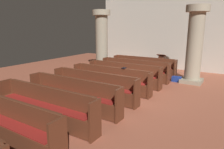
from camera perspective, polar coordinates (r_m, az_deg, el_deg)
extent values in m
plane|color=#AD5B42|center=(8.24, 4.26, -5.42)|extent=(19.20, 19.20, 0.00)
cube|color=beige|center=(13.50, 16.78, 11.04)|extent=(10.00, 0.16, 4.50)
cube|color=brown|center=(11.51, 8.73, 2.26)|extent=(3.49, 0.38, 0.05)
cube|color=brown|center=(11.61, 9.10, 3.66)|extent=(3.49, 0.04, 0.48)
cube|color=#562B1A|center=(11.62, 9.23, 4.81)|extent=(3.35, 0.06, 0.02)
cube|color=#5B2D1B|center=(12.30, 1.11, 3.17)|extent=(0.06, 0.44, 0.98)
cube|color=#5B2D1B|center=(10.94, 17.28, 1.33)|extent=(0.06, 0.44, 0.98)
cube|color=brown|center=(11.40, 8.33, 0.94)|extent=(3.49, 0.03, 0.43)
cube|color=maroon|center=(11.48, 8.69, 2.41)|extent=(3.21, 0.32, 0.02)
cube|color=brown|center=(10.48, 6.23, 1.27)|extent=(3.49, 0.38, 0.05)
cube|color=brown|center=(10.58, 6.66, 2.82)|extent=(3.49, 0.04, 0.48)
cube|color=#562B1A|center=(10.58, 6.80, 4.08)|extent=(3.35, 0.06, 0.02)
cube|color=#5B2D1B|center=(11.34, -1.87, 2.32)|extent=(0.06, 0.44, 0.98)
cube|color=#5B2D1B|center=(9.86, 15.54, 0.18)|extent=(0.06, 0.44, 0.98)
cube|color=brown|center=(10.38, 5.77, -0.19)|extent=(3.49, 0.03, 0.43)
cube|color=maroon|center=(10.46, 6.18, 1.44)|extent=(3.21, 0.32, 0.02)
cube|color=brown|center=(9.48, 3.20, 0.07)|extent=(3.49, 0.38, 0.05)
cube|color=brown|center=(9.57, 3.70, 1.79)|extent=(3.49, 0.04, 0.48)
cube|color=#562B1A|center=(9.57, 3.86, 3.18)|extent=(3.35, 0.06, 0.02)
cube|color=#5B2D1B|center=(10.43, -5.38, 1.30)|extent=(0.06, 0.44, 0.98)
cube|color=#5B2D1B|center=(8.79, 13.39, -1.24)|extent=(0.06, 0.44, 0.98)
cube|color=brown|center=(9.39, 2.66, -1.56)|extent=(3.49, 0.03, 0.43)
cube|color=maroon|center=(9.46, 3.14, 0.25)|extent=(3.21, 0.32, 0.02)
cube|color=brown|center=(8.52, -0.53, -1.42)|extent=(3.49, 0.38, 0.05)
cube|color=brown|center=(8.60, 0.07, 0.51)|extent=(3.49, 0.04, 0.48)
cube|color=#562B1A|center=(8.59, 0.24, 2.06)|extent=(3.35, 0.06, 0.02)
cube|color=#5B2D1B|center=(9.56, -9.54, 0.09)|extent=(0.06, 0.44, 0.98)
cube|color=#5B2D1B|center=(7.74, 10.63, -3.04)|extent=(0.06, 0.44, 0.98)
cube|color=brown|center=(8.44, -1.16, -3.24)|extent=(3.49, 0.03, 0.43)
cube|color=maroon|center=(8.50, -0.60, -1.22)|extent=(3.21, 0.32, 0.02)
cube|color=brown|center=(7.61, -5.18, -3.25)|extent=(3.49, 0.38, 0.05)
cube|color=brown|center=(7.67, -4.47, -1.08)|extent=(3.49, 0.04, 0.48)
cube|color=#562B1A|center=(7.66, -4.29, 0.66)|extent=(3.35, 0.06, 0.02)
cube|color=#5B2D1B|center=(8.76, -14.49, -1.35)|extent=(0.06, 0.44, 0.98)
cube|color=#5B2D1B|center=(6.73, 7.02, -5.39)|extent=(0.06, 0.44, 0.98)
cube|color=brown|center=(7.55, -5.94, -5.31)|extent=(3.49, 0.03, 0.43)
cube|color=maroon|center=(7.59, -5.28, -3.04)|extent=(3.21, 0.32, 0.02)
cube|color=brown|center=(6.78, -11.06, -5.53)|extent=(3.49, 0.38, 0.05)
cube|color=brown|center=(6.82, -10.20, -3.08)|extent=(3.49, 0.04, 0.48)
cube|color=#562B1A|center=(6.79, -10.01, -1.12)|extent=(3.35, 0.06, 0.02)
cube|color=#5B2D1B|center=(8.05, -20.39, -3.04)|extent=(0.06, 0.44, 0.98)
cube|color=#5B2D1B|center=(5.77, 2.13, -8.51)|extent=(0.06, 0.44, 0.98)
cube|color=brown|center=(6.74, -11.99, -7.84)|extent=(3.49, 0.03, 0.43)
cube|color=maroon|center=(6.75, -11.18, -5.30)|extent=(3.21, 0.32, 0.02)
cube|color=brown|center=(6.05, -18.53, -8.32)|extent=(3.49, 0.38, 0.05)
cube|color=brown|center=(6.06, -17.49, -5.56)|extent=(3.49, 0.04, 0.48)
cube|color=#562B1A|center=(6.02, -17.30, -3.38)|extent=(3.35, 0.06, 0.02)
cube|color=#5B2D1B|center=(7.44, -27.36, -5.00)|extent=(0.06, 0.44, 0.98)
cube|color=#5B2D1B|center=(4.89, -4.76, -12.70)|extent=(0.06, 0.44, 0.98)
cube|color=brown|center=(6.04, -19.66, -10.90)|extent=(3.49, 0.03, 0.43)
cube|color=maroon|center=(6.02, -18.70, -8.06)|extent=(3.21, 0.32, 0.02)
cube|color=brown|center=(5.46, -27.98, -11.58)|extent=(3.49, 0.38, 0.05)
cube|color=brown|center=(5.44, -26.75, -8.55)|extent=(3.49, 0.04, 0.48)
cube|color=#562B1A|center=(5.39, -26.57, -6.14)|extent=(3.35, 0.06, 0.02)
cube|color=#5B2D1B|center=(4.14, -14.77, -18.23)|extent=(0.06, 0.44, 0.98)
cube|color=maroon|center=(5.44, -28.20, -11.31)|extent=(3.21, 0.32, 0.02)
cube|color=#9F967E|center=(10.58, 21.31, -1.60)|extent=(0.96, 0.96, 0.18)
cylinder|color=#ADA389|center=(10.31, 22.07, 7.26)|extent=(0.71, 0.71, 3.10)
cylinder|color=#B6AB90|center=(10.30, 22.91, 16.69)|extent=(1.03, 1.03, 0.30)
cube|color=#9F967E|center=(12.57, -2.80, 1.53)|extent=(0.96, 0.96, 0.18)
cylinder|color=#ADA389|center=(12.35, -2.89, 9.01)|extent=(0.71, 0.71, 3.10)
cylinder|color=#B6AB90|center=(12.35, -2.98, 16.91)|extent=(1.03, 1.03, 0.30)
cube|color=#411E13|center=(12.44, 13.43, 0.77)|extent=(0.45, 0.45, 0.06)
cube|color=#4C2316|center=(12.35, 13.54, 2.79)|extent=(0.28, 0.28, 0.95)
cube|color=#502518|center=(12.27, 13.67, 5.25)|extent=(0.48, 0.35, 0.15)
cube|color=black|center=(8.32, 3.37, 1.84)|extent=(0.14, 0.19, 0.03)
cube|color=navy|center=(10.48, 17.60, -1.23)|extent=(0.43, 0.27, 0.26)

